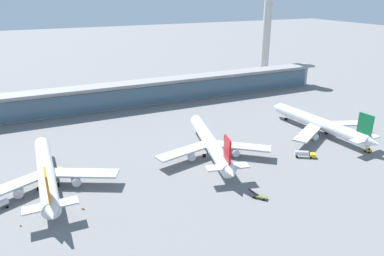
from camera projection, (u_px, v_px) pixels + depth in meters
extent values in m
plane|color=slate|center=(205.00, 155.00, 155.43)|extent=(1200.00, 1200.00, 0.00)
cylinder|color=white|center=(46.00, 171.00, 130.01)|extent=(6.22, 55.27, 5.82)
cone|color=white|center=(42.00, 142.00, 155.47)|extent=(5.75, 5.28, 5.71)
cone|color=white|center=(52.00, 213.00, 104.59)|extent=(5.29, 6.44, 5.24)
cube|color=black|center=(42.00, 142.00, 152.27)|extent=(4.39, 2.44, 0.70)
cube|color=#B7BABF|center=(8.00, 188.00, 121.27)|extent=(25.42, 16.64, 0.70)
cube|color=#B7BABF|center=(84.00, 173.00, 130.87)|extent=(25.34, 16.92, 0.70)
cylinder|color=silver|center=(18.00, 192.00, 122.65)|extent=(3.24, 4.24, 3.21)
cylinder|color=silver|center=(76.00, 180.00, 129.95)|extent=(3.24, 4.24, 3.21)
cube|color=orange|center=(47.00, 185.00, 106.41)|extent=(0.75, 7.03, 9.04)
cube|color=#B7BABF|center=(51.00, 205.00, 107.92)|extent=(16.10, 4.53, 0.50)
cylinder|color=black|center=(39.00, 189.00, 127.96)|extent=(1.22, 1.41, 1.41)
cylinder|color=black|center=(58.00, 185.00, 130.42)|extent=(1.22, 1.41, 1.41)
cylinder|color=black|center=(44.00, 159.00, 150.54)|extent=(1.22, 1.41, 1.41)
cylinder|color=white|center=(210.00, 142.00, 155.20)|extent=(17.88, 55.15, 5.82)
cone|color=white|center=(195.00, 119.00, 182.52)|extent=(6.72, 6.37, 5.71)
cone|color=white|center=(231.00, 173.00, 127.93)|extent=(6.53, 7.41, 5.24)
cube|color=black|center=(197.00, 119.00, 179.11)|extent=(4.79, 3.32, 0.70)
cube|color=#B7BABF|center=(184.00, 151.00, 148.53)|extent=(25.91, 12.01, 0.70)
cube|color=#B7BABF|center=(241.00, 146.00, 153.35)|extent=(23.60, 20.73, 0.70)
cylinder|color=silver|center=(191.00, 156.00, 149.30)|extent=(4.07, 4.82, 3.21)
cylinder|color=silver|center=(235.00, 152.00, 152.96)|extent=(4.07, 4.82, 3.21)
cube|color=red|center=(227.00, 149.00, 130.06)|extent=(2.24, 7.01, 9.04)
cube|color=#B7BABF|center=(227.00, 167.00, 131.52)|extent=(16.65, 7.86, 0.50)
cylinder|color=black|center=(204.00, 155.00, 153.57)|extent=(1.49, 1.64, 1.41)
cylinder|color=black|center=(219.00, 154.00, 154.81)|extent=(1.49, 1.64, 1.41)
cylinder|color=black|center=(199.00, 133.00, 177.10)|extent=(1.49, 1.64, 1.41)
cylinder|color=white|center=(319.00, 123.00, 177.26)|extent=(10.97, 55.53, 5.82)
cone|color=white|center=(277.00, 107.00, 201.44)|extent=(6.17, 5.75, 5.71)
cone|color=white|center=(373.00, 142.00, 153.11)|extent=(5.82, 6.87, 5.24)
cube|color=black|center=(281.00, 107.00, 198.38)|extent=(4.57, 2.81, 0.70)
cube|color=#B7BABF|center=(308.00, 133.00, 167.68)|extent=(24.78, 18.56, 0.70)
cube|color=#B7BABF|center=(344.00, 124.00, 179.39)|extent=(25.76, 14.86, 0.70)
cylinder|color=silver|center=(313.00, 136.00, 169.34)|extent=(3.59, 4.50, 3.21)
cylinder|color=silver|center=(340.00, 129.00, 178.24)|extent=(3.59, 4.50, 3.21)
cube|color=#14703D|center=(365.00, 124.00, 154.71)|extent=(1.36, 7.06, 9.04)
cube|color=#B7BABF|center=(365.00, 139.00, 156.27)|extent=(16.41, 5.90, 0.50)
cylinder|color=black|center=(318.00, 135.00, 175.07)|extent=(1.33, 1.51, 1.41)
cylinder|color=black|center=(327.00, 133.00, 178.07)|extent=(1.33, 1.51, 1.41)
cylinder|color=black|center=(286.00, 119.00, 196.84)|extent=(1.33, 1.51, 1.41)
cylinder|color=black|center=(7.00, 207.00, 117.64)|extent=(0.93, 0.67, 0.90)
cylinder|color=black|center=(4.00, 205.00, 118.88)|extent=(0.93, 0.67, 0.90)
cube|color=yellow|center=(368.00, 150.00, 157.95)|extent=(2.29, 3.13, 0.90)
cube|color=black|center=(369.00, 149.00, 157.46)|extent=(0.88, 0.88, 0.70)
cylinder|color=black|center=(365.00, 151.00, 158.34)|extent=(0.54, 0.94, 0.90)
cylinder|color=black|center=(366.00, 150.00, 159.24)|extent=(0.54, 0.94, 0.90)
cylinder|color=black|center=(370.00, 153.00, 156.99)|extent=(0.54, 0.94, 0.90)
cylinder|color=black|center=(371.00, 152.00, 157.89)|extent=(0.54, 0.94, 0.90)
cube|color=yellow|center=(62.00, 170.00, 141.47)|extent=(4.06, 5.03, 0.60)
cube|color=black|center=(65.00, 169.00, 139.83)|extent=(2.85, 3.83, 1.72)
cylinder|color=black|center=(66.00, 171.00, 141.36)|extent=(0.71, 0.91, 0.90)
cylinder|color=black|center=(63.00, 172.00, 140.07)|extent=(0.71, 0.91, 0.90)
cylinder|color=black|center=(61.00, 168.00, 143.09)|extent=(0.71, 0.91, 0.90)
cylinder|color=black|center=(57.00, 170.00, 141.80)|extent=(0.71, 0.91, 0.90)
cube|color=olive|center=(260.00, 196.00, 123.07)|extent=(4.49, 4.82, 0.60)
cube|color=black|center=(253.00, 192.00, 123.63)|extent=(3.25, 3.59, 1.72)
cylinder|color=black|center=(254.00, 197.00, 123.14)|extent=(0.80, 0.87, 0.90)
cylinder|color=black|center=(256.00, 195.00, 124.54)|extent=(0.80, 0.87, 0.90)
cylinder|color=black|center=(264.00, 200.00, 121.82)|extent=(0.80, 0.87, 0.90)
cylinder|color=black|center=(265.00, 197.00, 123.22)|extent=(0.80, 0.87, 0.90)
cube|color=silver|center=(356.00, 136.00, 173.61)|extent=(4.99, 2.40, 0.60)
cube|color=black|center=(352.00, 135.00, 172.55)|extent=(4.04, 1.40, 1.72)
cylinder|color=black|center=(354.00, 138.00, 172.52)|extent=(0.93, 0.39, 0.90)
cylinder|color=black|center=(352.00, 137.00, 173.99)|extent=(0.93, 0.39, 0.90)
cylinder|color=black|center=(360.00, 137.00, 173.44)|extent=(0.93, 0.39, 0.90)
cylinder|color=black|center=(357.00, 136.00, 174.92)|extent=(0.93, 0.39, 0.90)
cube|color=yellow|center=(313.00, 155.00, 152.84)|extent=(2.95, 3.09, 1.50)
cylinder|color=silver|center=(301.00, 153.00, 153.09)|extent=(5.88, 4.69, 2.10)
cylinder|color=black|center=(310.00, 155.00, 154.23)|extent=(0.92, 0.70, 0.90)
cylinder|color=black|center=(311.00, 158.00, 152.19)|extent=(0.92, 0.70, 0.90)
cylinder|color=black|center=(296.00, 155.00, 154.83)|extent=(0.92, 0.70, 0.90)
cylinder|color=black|center=(297.00, 157.00, 152.78)|extent=(0.92, 0.70, 0.90)
cube|color=beige|center=(146.00, 93.00, 222.83)|extent=(250.17, 8.00, 14.00)
cube|color=slate|center=(148.00, 96.00, 219.44)|extent=(245.17, 0.50, 11.20)
cube|color=gray|center=(146.00, 82.00, 218.39)|extent=(255.18, 12.80, 1.20)
cylinder|color=beige|center=(266.00, 34.00, 282.38)|extent=(6.40, 6.40, 68.38)
cone|color=orange|center=(82.00, 208.00, 117.14)|extent=(0.44, 0.44, 0.70)
cube|color=black|center=(82.00, 209.00, 117.26)|extent=(0.62, 0.62, 0.04)
cone|color=orange|center=(84.00, 209.00, 116.93)|extent=(0.44, 0.44, 0.70)
cube|color=black|center=(84.00, 209.00, 117.05)|extent=(0.62, 0.62, 0.04)
cone|color=orange|center=(20.00, 225.00, 108.63)|extent=(0.44, 0.44, 0.70)
cube|color=black|center=(21.00, 226.00, 108.75)|extent=(0.62, 0.62, 0.04)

